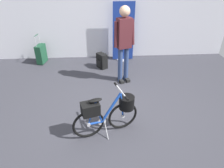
{
  "coord_description": "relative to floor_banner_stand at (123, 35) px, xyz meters",
  "views": [
    {
      "loc": [
        -0.31,
        -3.22,
        2.55
      ],
      "look_at": [
        -0.1,
        0.13,
        0.55
      ],
      "focal_mm": 33.03,
      "sensor_mm": 36.0,
      "label": 1
    }
  ],
  "objects": [
    {
      "name": "ground_plane",
      "position": [
        -0.37,
        -2.48,
        -0.74
      ],
      "size": [
        7.03,
        7.03,
        0.0
      ],
      "primitive_type": "plane",
      "color": "#38383F"
    },
    {
      "name": "back_wall",
      "position": [
        -0.37,
        0.31,
        0.58
      ],
      "size": [
        7.03,
        0.1,
        2.66
      ],
      "primitive_type": "cube",
      "color": "silver",
      "rests_on": "ground_plane"
    },
    {
      "name": "floor_banner_stand",
      "position": [
        0.0,
        0.0,
        0.0
      ],
      "size": [
        0.6,
        0.36,
        1.66
      ],
      "color": "#B7B7BC",
      "rests_on": "ground_plane"
    },
    {
      "name": "folding_bike_foreground",
      "position": [
        -0.57,
        -3.03,
        -0.32
      ],
      "size": [
        1.1,
        0.55,
        0.81
      ],
      "color": "black",
      "rests_on": "ground_plane"
    },
    {
      "name": "visitor_near_wall",
      "position": [
        -0.13,
        -1.26,
        0.29
      ],
      "size": [
        0.51,
        0.35,
        1.78
      ],
      "color": "navy",
      "rests_on": "ground_plane"
    },
    {
      "name": "rolling_suitcase",
      "position": [
        -2.36,
        -0.09,
        -0.46
      ],
      "size": [
        0.25,
        0.39,
        0.83
      ],
      "color": "#19472D",
      "rests_on": "ground_plane"
    },
    {
      "name": "backpack_on_floor",
      "position": [
        -0.64,
        -0.51,
        -0.54
      ],
      "size": [
        0.32,
        0.36,
        0.41
      ],
      "color": "black",
      "rests_on": "ground_plane"
    }
  ]
}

